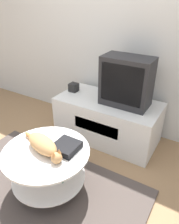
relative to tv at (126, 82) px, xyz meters
name	(u,v)px	position (x,y,z in m)	size (l,w,h in m)	color
ground_plane	(42,189)	(-0.33, -1.10, -0.79)	(12.00, 12.00, 0.00)	#93704C
wall_back	(116,25)	(-0.33, 0.36, 0.51)	(8.00, 0.05, 2.60)	silver
rug	(42,189)	(-0.33, -1.10, -0.78)	(1.92, 1.09, 0.02)	#4C423D
tv_stand	(107,120)	(-0.20, -0.02, -0.53)	(1.22, 0.59, 0.52)	silver
tv	(126,82)	(0.00, 0.00, 0.00)	(0.53, 0.30, 0.54)	#232326
speaker	(74,87)	(-0.70, 0.00, -0.22)	(0.10, 0.10, 0.10)	black
coffee_table	(47,164)	(-0.28, -1.04, -0.49)	(0.76, 0.76, 0.43)	#B2B2B7
dvd_box	(66,147)	(-0.14, -0.93, -0.31)	(0.21, 0.22, 0.06)	black
cat	(43,145)	(-0.29, -1.04, -0.27)	(0.54, 0.25, 0.14)	tan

